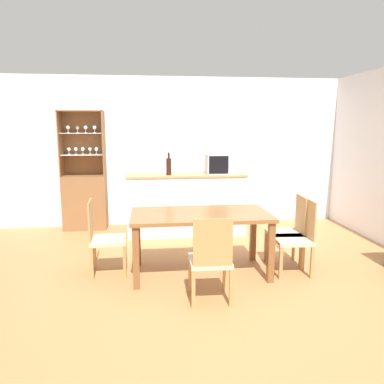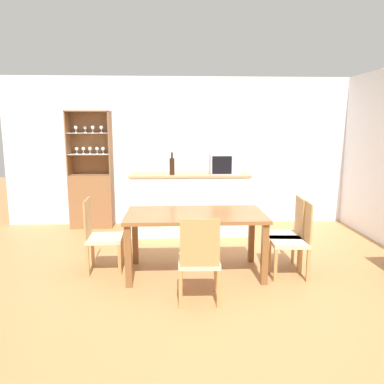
% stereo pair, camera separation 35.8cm
% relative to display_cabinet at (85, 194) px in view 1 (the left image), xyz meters
% --- Properties ---
extents(ground_plane, '(18.00, 18.00, 0.00)m').
position_rel_display_cabinet_xyz_m(ground_plane, '(1.90, -2.43, -0.60)').
color(ground_plane, '#B27A47').
extents(wall_back, '(6.80, 0.06, 2.55)m').
position_rel_display_cabinet_xyz_m(wall_back, '(1.90, 0.20, 0.67)').
color(wall_back, silver).
rests_on(wall_back, ground_plane).
extents(kitchen_counter, '(1.87, 0.59, 0.98)m').
position_rel_display_cabinet_xyz_m(kitchen_counter, '(1.66, -0.51, -0.11)').
color(kitchen_counter, white).
rests_on(kitchen_counter, ground_plane).
extents(display_cabinet, '(0.71, 0.36, 1.97)m').
position_rel_display_cabinet_xyz_m(display_cabinet, '(0.00, 0.00, 0.00)').
color(display_cabinet, brown).
rests_on(display_cabinet, ground_plane).
extents(dining_table, '(1.59, 0.83, 0.73)m').
position_rel_display_cabinet_xyz_m(dining_table, '(1.65, -2.18, 0.04)').
color(dining_table, brown).
rests_on(dining_table, ground_plane).
extents(dining_chair_side_right_far, '(0.43, 0.43, 0.88)m').
position_rel_display_cabinet_xyz_m(dining_chair_side_right_far, '(2.77, -2.06, -0.17)').
color(dining_chair_side_right_far, '#C1B299').
rests_on(dining_chair_side_right_far, ground_plane).
extents(dining_chair_side_left_far, '(0.42, 0.42, 0.88)m').
position_rel_display_cabinet_xyz_m(dining_chair_side_left_far, '(0.54, -2.06, -0.17)').
color(dining_chair_side_left_far, '#C1B299').
rests_on(dining_chair_side_left_far, ground_plane).
extents(dining_chair_side_right_near, '(0.42, 0.42, 0.88)m').
position_rel_display_cabinet_xyz_m(dining_chair_side_right_near, '(2.77, -2.31, -0.17)').
color(dining_chair_side_right_near, '#C1B299').
rests_on(dining_chair_side_right_near, ground_plane).
extents(dining_chair_head_near, '(0.42, 0.42, 0.88)m').
position_rel_display_cabinet_xyz_m(dining_chair_head_near, '(1.65, -2.92, -0.17)').
color(dining_chair_head_near, '#C1B299').
rests_on(dining_chair_head_near, ground_plane).
extents(microwave, '(0.47, 0.37, 0.31)m').
position_rel_display_cabinet_xyz_m(microwave, '(2.21, -0.53, 0.53)').
color(microwave, '#B7BABF').
rests_on(microwave, kitchen_counter).
extents(wine_bottle, '(0.08, 0.08, 0.35)m').
position_rel_display_cabinet_xyz_m(wine_bottle, '(1.38, -0.63, 0.51)').
color(wine_bottle, black).
rests_on(wine_bottle, kitchen_counter).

